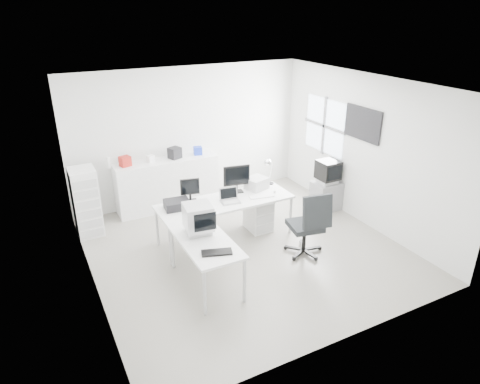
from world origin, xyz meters
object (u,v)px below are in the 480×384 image
inkjet_printer (177,204)px  laser_printer (257,183)px  laptop (230,197)px  sideboard (167,184)px  filing_cabinet (86,202)px  side_desk (206,262)px  lcd_monitor_large (237,179)px  crt_monitor (198,220)px  crt_tv (328,172)px  main_desk (226,220)px  drawer_pedestal (258,214)px  lcd_monitor_small (190,191)px  tv_cabinet (326,196)px  office_chair (305,223)px

inkjet_printer → laser_printer: 1.60m
laptop → laser_printer: laser_printer is taller
laser_printer → sideboard: (-1.23, 1.53, -0.34)m
filing_cabinet → sideboard: bearing=14.0°
side_desk → lcd_monitor_large: bearing=48.4°
crt_monitor → crt_tv: bearing=25.1°
side_desk → crt_tv: size_ratio=2.80×
side_desk → sideboard: size_ratio=0.67×
crt_tv → main_desk: bearing=-176.1°
drawer_pedestal → laptop: 0.86m
main_desk → lcd_monitor_small: size_ratio=5.81×
inkjet_printer → lcd_monitor_large: lcd_monitor_large is taller
main_desk → laser_printer: size_ratio=6.46×
lcd_monitor_large → sideboard: (-0.83, 1.50, -0.48)m
drawer_pedestal → tv_cabinet: drawer_pedestal is taller
side_desk → filing_cabinet: 2.77m
side_desk → drawer_pedestal: side_desk is taller
laptop → office_chair: (0.91, -0.95, -0.27)m
laser_printer → office_chair: size_ratio=0.32×
laser_printer → sideboard: bearing=111.6°
lcd_monitor_large → tv_cabinet: lcd_monitor_large is taller
main_desk → crt_tv: (2.36, 0.16, 0.44)m
crt_monitor → sideboard: (0.37, 2.60, -0.44)m
main_desk → filing_cabinet: filing_cabinet is taller
inkjet_printer → tv_cabinet: size_ratio=0.69×
tv_cabinet → side_desk: bearing=-158.6°
side_desk → laptop: laptop is taller
side_desk → sideboard: 2.88m
inkjet_printer → lcd_monitor_large: bearing=13.7°
inkjet_printer → office_chair: (1.81, -1.15, -0.24)m
laptop → drawer_pedestal: bearing=21.1°
drawer_pedestal → laptop: bearing=-167.0°
main_desk → office_chair: size_ratio=2.08×
crt_tv → laser_printer: bearing=177.9°
lcd_monitor_small → laser_printer: 1.30m
laser_printer → filing_cabinet: 3.11m
laser_printer → sideboard: size_ratio=0.18×
laptop → laser_printer: 0.77m
office_chair → sideboard: bearing=128.1°
main_desk → side_desk: size_ratio=1.71×
drawer_pedestal → sideboard: 2.09m
inkjet_printer → lcd_monitor_large: (1.20, 0.15, 0.18)m
tv_cabinet → inkjet_printer: bearing=-178.9°
lcd_monitor_small → tv_cabinet: (2.91, -0.09, -0.66)m
main_desk → laser_printer: bearing=16.3°
drawer_pedestal → lcd_monitor_large: (-0.35, 0.20, 0.70)m
lcd_monitor_large → inkjet_printer: bearing=-163.0°
lcd_monitor_large → main_desk: bearing=-134.6°
main_desk → lcd_monitor_large: 0.76m
laptop → filing_cabinet: filing_cabinet is taller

